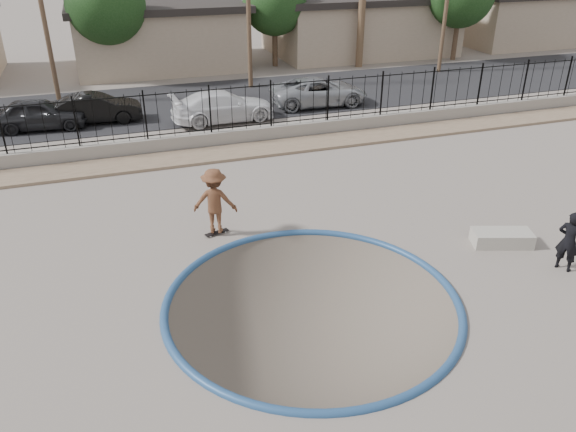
{
  "coord_description": "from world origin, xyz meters",
  "views": [
    {
      "loc": [
        -4.01,
        -11.05,
        7.79
      ],
      "look_at": [
        0.42,
        2.0,
        0.77
      ],
      "focal_mm": 35.0,
      "sensor_mm": 36.0,
      "label": 1
    }
  ],
  "objects_px": {
    "skater": "(215,204)",
    "concrete_ledge": "(502,238)",
    "skateboard": "(217,232)",
    "videographer": "(569,241)",
    "car_b": "(96,108)",
    "car_a": "(39,114)",
    "car_d": "(319,92)",
    "car_c": "(223,106)"
  },
  "relations": [
    {
      "from": "car_b",
      "to": "car_d",
      "type": "bearing_deg",
      "value": -90.27
    },
    {
      "from": "skateboard",
      "to": "car_c",
      "type": "xyz_separation_m",
      "value": [
        2.59,
        10.4,
        0.66
      ]
    },
    {
      "from": "concrete_ledge",
      "to": "car_d",
      "type": "xyz_separation_m",
      "value": [
        0.28,
        14.57,
        0.51
      ]
    },
    {
      "from": "videographer",
      "to": "car_a",
      "type": "distance_m",
      "value": 21.16
    },
    {
      "from": "car_b",
      "to": "car_c",
      "type": "distance_m",
      "value": 5.68
    },
    {
      "from": "concrete_ledge",
      "to": "car_a",
      "type": "distance_m",
      "value": 19.52
    },
    {
      "from": "skateboard",
      "to": "car_b",
      "type": "height_order",
      "value": "car_b"
    },
    {
      "from": "concrete_ledge",
      "to": "videographer",
      "type": "bearing_deg",
      "value": -65.9
    },
    {
      "from": "skateboard",
      "to": "car_b",
      "type": "xyz_separation_m",
      "value": [
        -2.86,
        12.0,
        0.64
      ]
    },
    {
      "from": "car_a",
      "to": "car_b",
      "type": "distance_m",
      "value": 2.36
    },
    {
      "from": "car_b",
      "to": "skater",
      "type": "bearing_deg",
      "value": -163.83
    },
    {
      "from": "car_c",
      "to": "car_d",
      "type": "bearing_deg",
      "value": -81.74
    },
    {
      "from": "car_c",
      "to": "car_d",
      "type": "relative_size",
      "value": 0.97
    },
    {
      "from": "videographer",
      "to": "car_b",
      "type": "relative_size",
      "value": 0.41
    },
    {
      "from": "skateboard",
      "to": "car_b",
      "type": "bearing_deg",
      "value": 87.53
    },
    {
      "from": "car_b",
      "to": "car_c",
      "type": "bearing_deg",
      "value": -103.61
    },
    {
      "from": "car_c",
      "to": "car_b",
      "type": "bearing_deg",
      "value": 70.22
    },
    {
      "from": "skater",
      "to": "videographer",
      "type": "height_order",
      "value": "skater"
    },
    {
      "from": "skater",
      "to": "videographer",
      "type": "bearing_deg",
      "value": 169.7
    },
    {
      "from": "skateboard",
      "to": "videographer",
      "type": "relative_size",
      "value": 0.45
    },
    {
      "from": "videographer",
      "to": "car_d",
      "type": "xyz_separation_m",
      "value": [
        -0.41,
        16.13,
        -0.1
      ]
    },
    {
      "from": "skater",
      "to": "videographer",
      "type": "distance_m",
      "value": 9.32
    },
    {
      "from": "skateboard",
      "to": "videographer",
      "type": "distance_m",
      "value": 9.35
    },
    {
      "from": "skateboard",
      "to": "car_a",
      "type": "height_order",
      "value": "car_a"
    },
    {
      "from": "car_b",
      "to": "car_c",
      "type": "height_order",
      "value": "car_c"
    },
    {
      "from": "videographer",
      "to": "skater",
      "type": "bearing_deg",
      "value": 29.0
    },
    {
      "from": "skateboard",
      "to": "videographer",
      "type": "height_order",
      "value": "videographer"
    },
    {
      "from": "skater",
      "to": "concrete_ledge",
      "type": "relative_size",
      "value": 1.19
    },
    {
      "from": "car_d",
      "to": "car_b",
      "type": "bearing_deg",
      "value": 89.45
    },
    {
      "from": "car_a",
      "to": "concrete_ledge",
      "type": "bearing_deg",
      "value": -134.9
    },
    {
      "from": "videographer",
      "to": "concrete_ledge",
      "type": "xyz_separation_m",
      "value": [
        -0.7,
        1.56,
        -0.61
      ]
    },
    {
      "from": "videographer",
      "to": "car_a",
      "type": "xyz_separation_m",
      "value": [
        -13.28,
        16.48,
        -0.1
      ]
    },
    {
      "from": "car_d",
      "to": "car_a",
      "type": "bearing_deg",
      "value": 90.9
    },
    {
      "from": "car_b",
      "to": "car_d",
      "type": "distance_m",
      "value": 10.52
    },
    {
      "from": "skater",
      "to": "car_a",
      "type": "bearing_deg",
      "value": -46.27
    },
    {
      "from": "concrete_ledge",
      "to": "car_d",
      "type": "relative_size",
      "value": 0.33
    },
    {
      "from": "car_d",
      "to": "skater",
      "type": "bearing_deg",
      "value": 148.75
    },
    {
      "from": "skater",
      "to": "car_c",
      "type": "height_order",
      "value": "skater"
    },
    {
      "from": "skater",
      "to": "car_d",
      "type": "xyz_separation_m",
      "value": [
        7.64,
        11.44,
        -0.25
      ]
    },
    {
      "from": "skateboard",
      "to": "car_b",
      "type": "distance_m",
      "value": 12.35
    },
    {
      "from": "car_b",
      "to": "skateboard",
      "type": "bearing_deg",
      "value": -163.83
    },
    {
      "from": "videographer",
      "to": "car_c",
      "type": "xyz_separation_m",
      "value": [
        -5.47,
        15.08,
        -0.1
      ]
    }
  ]
}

